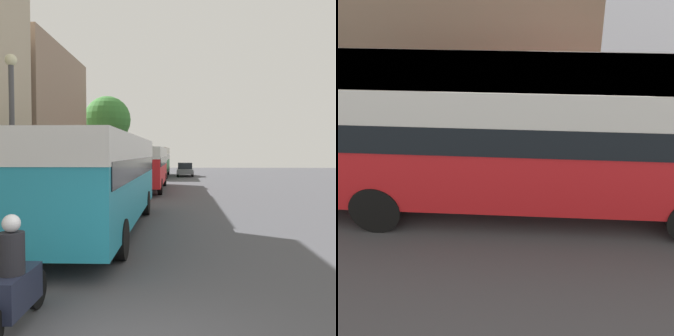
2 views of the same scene
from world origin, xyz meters
TOP-DOWN VIEW (x-y plane):
  - bus_following at (-1.62, 21.88)m, footprint 2.66×9.81m

SIDE VIEW (x-z plane):
  - bus_following at x=-1.62m, z-range 0.45..3.40m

